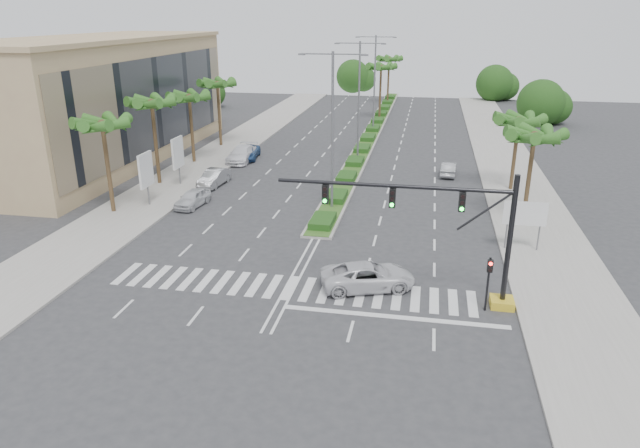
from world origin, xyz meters
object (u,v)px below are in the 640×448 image
at_px(car_parked_a, 193,198).
at_px(car_parked_c, 247,152).
at_px(car_right, 449,169).
at_px(car_parked_b, 214,178).
at_px(car_crossing, 368,276).
at_px(car_parked_d, 242,154).

distance_m(car_parked_a, car_parked_c, 16.05).
relative_size(car_parked_c, car_right, 1.29).
relative_size(car_parked_b, car_parked_c, 0.87).
distance_m(car_parked_b, car_crossing, 23.75).
height_order(car_parked_a, car_crossing, car_crossing).
xyz_separation_m(car_parked_a, car_right, (20.32, 13.32, -0.04)).
distance_m(car_crossing, car_right, 25.62).
bearing_deg(car_parked_a, car_crossing, -30.59).
xyz_separation_m(car_parked_a, car_parked_d, (-0.74, 14.81, 0.12)).
xyz_separation_m(car_parked_c, car_right, (20.94, -2.72, -0.06)).
distance_m(car_parked_c, car_right, 21.11).
distance_m(car_parked_b, car_parked_d, 8.89).
bearing_deg(car_parked_c, car_right, -14.67).
xyz_separation_m(car_parked_a, car_parked_b, (-0.42, 5.94, 0.05)).
xyz_separation_m(car_parked_a, car_crossing, (15.36, -11.81, 0.06)).
xyz_separation_m(car_parked_c, car_crossing, (15.98, -27.85, 0.04)).
distance_m(car_parked_a, car_parked_d, 14.83).
xyz_separation_m(car_crossing, car_right, (4.96, 25.14, -0.10)).
bearing_deg(car_parked_c, car_parked_d, -102.91).
distance_m(car_parked_a, car_parked_b, 5.95).
bearing_deg(car_right, car_parked_b, 24.48).
bearing_deg(car_right, car_parked_a, 38.13).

